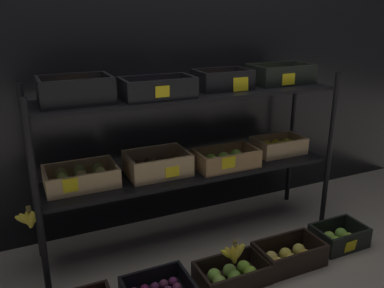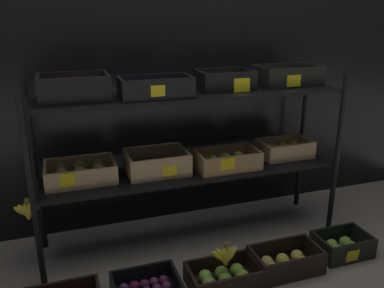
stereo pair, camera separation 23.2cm
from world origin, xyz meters
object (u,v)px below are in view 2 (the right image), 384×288
object	(u,v)px
display_rack	(188,132)
crate_ground_apple_gold	(285,262)
banana_bunch_loose	(225,256)
crate_ground_apple_green	(223,277)
crate_ground_rightmost_apple_green	(342,246)

from	to	relation	value
display_rack	crate_ground_apple_gold	distance (m)	0.90
crate_ground_apple_gold	banana_bunch_loose	xyz separation A→B (m)	(-0.36, -0.00, 0.12)
crate_ground_apple_green	crate_ground_rightmost_apple_green	distance (m)	0.76
crate_ground_apple_green	crate_ground_apple_gold	distance (m)	0.37
crate_ground_apple_gold	display_rack	bearing A→B (deg)	129.53
display_rack	crate_ground_apple_green	xyz separation A→B (m)	(0.04, -0.49, -0.65)
crate_ground_apple_green	crate_ground_rightmost_apple_green	world-z (taller)	crate_ground_rightmost_apple_green
display_rack	crate_ground_apple_gold	bearing A→B (deg)	-50.47
crate_ground_apple_gold	crate_ground_rightmost_apple_green	xyz separation A→B (m)	(0.40, 0.03, -0.00)
display_rack	crate_ground_apple_green	distance (m)	0.81
crate_ground_rightmost_apple_green	banana_bunch_loose	distance (m)	0.77
banana_bunch_loose	crate_ground_rightmost_apple_green	bearing A→B (deg)	2.46
crate_ground_rightmost_apple_green	banana_bunch_loose	world-z (taller)	banana_bunch_loose
crate_ground_apple_green	crate_ground_apple_gold	world-z (taller)	crate_ground_apple_gold
display_rack	crate_ground_apple_green	world-z (taller)	display_rack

